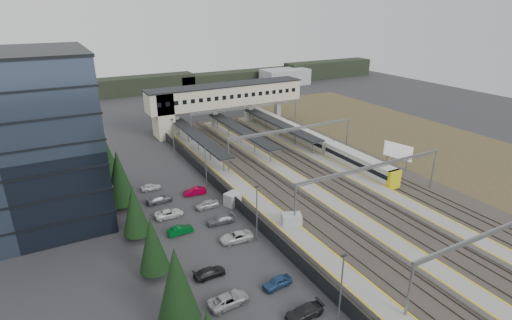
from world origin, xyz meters
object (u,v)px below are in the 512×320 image
footbridge (216,98)px  office_building (2,145)px  train (304,137)px  relay_cabin_near (291,222)px  billboard (398,152)px  relay_cabin_far (232,199)px

footbridge → office_building: bearing=-145.5°
train → footbridge: bearing=120.7°
office_building → train: bearing=9.4°
relay_cabin_near → footbridge: size_ratio=0.08×
office_building → footbridge: bearing=34.5°
footbridge → billboard: footbridge is taller
office_building → relay_cabin_far: (29.49, -9.21, -11.16)m
relay_cabin_near → footbridge: bearing=78.6°
relay_cabin_far → footbridge: bearing=70.1°
relay_cabin_near → office_building: bearing=149.7°
relay_cabin_far → billboard: bearing=-1.9°
office_building → relay_cabin_far: 32.84m
footbridge → train: bearing=-59.3°
office_building → relay_cabin_near: (33.73, -19.69, -11.05)m
billboard → train: bearing=112.2°
relay_cabin_far → billboard: (34.52, -1.13, 2.27)m
relay_cabin_near → relay_cabin_far: 11.31m
relay_cabin_near → relay_cabin_far: relay_cabin_near is taller
relay_cabin_far → office_building: bearing=162.7°
office_building → train: size_ratio=0.45×
relay_cabin_far → billboard: size_ratio=0.49×
relay_cabin_near → billboard: (30.28, 9.35, 2.16)m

